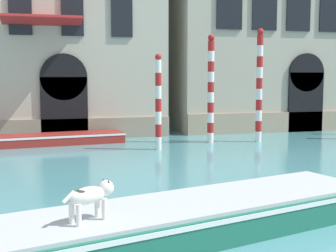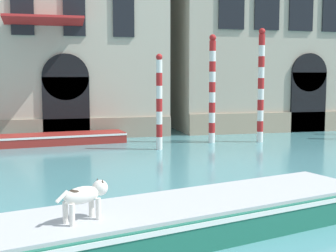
% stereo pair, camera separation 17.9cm
% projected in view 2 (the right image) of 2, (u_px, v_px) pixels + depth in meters
% --- Properties ---
extents(boat_foreground, '(8.67, 4.06, 0.59)m').
position_uv_depth(boat_foreground, '(168.00, 220.00, 8.02)').
color(boat_foreground, '#1E6651').
rests_on(boat_foreground, ground_plane).
extents(dog_on_deck, '(0.81, 0.56, 0.60)m').
position_uv_depth(dog_on_deck, '(85.00, 195.00, 7.05)').
color(dog_on_deck, silver).
rests_on(dog_on_deck, boat_foreground).
extents(boat_moored_near_palazzo, '(6.31, 2.12, 0.42)m').
position_uv_depth(boat_moored_near_palazzo, '(49.00, 139.00, 18.94)').
color(boat_moored_near_palazzo, maroon).
rests_on(boat_moored_near_palazzo, ground_plane).
extents(mooring_pole_0, '(0.24, 0.24, 3.58)m').
position_uv_depth(mooring_pole_0, '(159.00, 102.00, 17.46)').
color(mooring_pole_0, white).
rests_on(mooring_pole_0, ground_plane).
extents(mooring_pole_1, '(0.28, 0.28, 4.45)m').
position_uv_depth(mooring_pole_1, '(212.00, 89.00, 19.20)').
color(mooring_pole_1, white).
rests_on(mooring_pole_1, ground_plane).
extents(mooring_pole_3, '(0.27, 0.27, 4.71)m').
position_uv_depth(mooring_pole_3, '(261.00, 85.00, 19.38)').
color(mooring_pole_3, white).
rests_on(mooring_pole_3, ground_plane).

